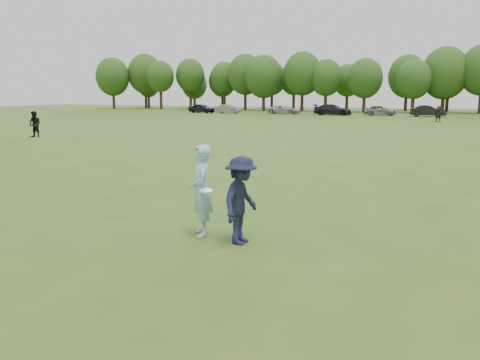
{
  "coord_description": "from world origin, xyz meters",
  "views": [
    {
      "loc": [
        3.6,
        -8.14,
        3.02
      ],
      "look_at": [
        -0.6,
        1.4,
        1.1
      ],
      "focal_mm": 35.0,
      "sensor_mm": 36.0,
      "label": 1
    }
  ],
  "objects_px": {
    "player_far_d": "(438,114)",
    "car_f": "(428,111)",
    "car_b": "(228,109)",
    "player_far_a": "(35,124)",
    "car_d": "(332,110)",
    "thrower": "(201,191)",
    "car_e": "(380,110)",
    "defender": "(241,200)",
    "car_c": "(284,110)",
    "car_a": "(202,108)"
  },
  "relations": [
    {
      "from": "player_far_d",
      "to": "car_f",
      "type": "xyz_separation_m",
      "value": [
        -1.58,
        12.35,
        -0.11
      ]
    },
    {
      "from": "car_b",
      "to": "car_f",
      "type": "bearing_deg",
      "value": -90.33
    },
    {
      "from": "player_far_a",
      "to": "car_b",
      "type": "distance_m",
      "value": 43.92
    },
    {
      "from": "car_d",
      "to": "car_f",
      "type": "bearing_deg",
      "value": -89.28
    },
    {
      "from": "thrower",
      "to": "car_d",
      "type": "xyz_separation_m",
      "value": [
        -10.51,
        59.22,
        -0.2
      ]
    },
    {
      "from": "car_d",
      "to": "car_e",
      "type": "bearing_deg",
      "value": -80.3
    },
    {
      "from": "thrower",
      "to": "car_b",
      "type": "bearing_deg",
      "value": 171.8
    },
    {
      "from": "thrower",
      "to": "car_b",
      "type": "height_order",
      "value": "thrower"
    },
    {
      "from": "defender",
      "to": "player_far_d",
      "type": "distance_m",
      "value": 47.86
    },
    {
      "from": "car_c",
      "to": "player_far_a",
      "type": "bearing_deg",
      "value": 171.4
    },
    {
      "from": "thrower",
      "to": "car_a",
      "type": "bearing_deg",
      "value": 175.41
    },
    {
      "from": "car_c",
      "to": "car_d",
      "type": "xyz_separation_m",
      "value": [
        7.77,
        -1.25,
        0.1
      ]
    },
    {
      "from": "car_a",
      "to": "car_d",
      "type": "height_order",
      "value": "car_d"
    },
    {
      "from": "player_far_d",
      "to": "car_d",
      "type": "relative_size",
      "value": 0.32
    },
    {
      "from": "defender",
      "to": "car_d",
      "type": "distance_m",
      "value": 60.5
    },
    {
      "from": "player_far_d",
      "to": "car_c",
      "type": "bearing_deg",
      "value": 155.19
    },
    {
      "from": "car_e",
      "to": "player_far_a",
      "type": "bearing_deg",
      "value": 160.99
    },
    {
      "from": "player_far_d",
      "to": "player_far_a",
      "type": "bearing_deg",
      "value": -123.7
    },
    {
      "from": "car_e",
      "to": "car_a",
      "type": "bearing_deg",
      "value": 95.95
    },
    {
      "from": "defender",
      "to": "car_f",
      "type": "height_order",
      "value": "defender"
    },
    {
      "from": "defender",
      "to": "car_b",
      "type": "distance_m",
      "value": 66.05
    },
    {
      "from": "car_b",
      "to": "car_d",
      "type": "height_order",
      "value": "car_d"
    },
    {
      "from": "car_a",
      "to": "car_d",
      "type": "xyz_separation_m",
      "value": [
        21.35,
        0.14,
        0.03
      ]
    },
    {
      "from": "car_e",
      "to": "car_c",
      "type": "bearing_deg",
      "value": 93.39
    },
    {
      "from": "thrower",
      "to": "car_a",
      "type": "distance_m",
      "value": 67.12
    },
    {
      "from": "car_a",
      "to": "car_e",
      "type": "xyz_separation_m",
      "value": [
        27.81,
        1.55,
        -0.0
      ]
    },
    {
      "from": "thrower",
      "to": "player_far_a",
      "type": "relative_size",
      "value": 1.07
    },
    {
      "from": "player_far_d",
      "to": "car_b",
      "type": "distance_m",
      "value": 33.4
    },
    {
      "from": "car_a",
      "to": "player_far_a",
      "type": "bearing_deg",
      "value": -161.93
    },
    {
      "from": "car_c",
      "to": "car_a",
      "type": "bearing_deg",
      "value": 91.9
    },
    {
      "from": "player_far_d",
      "to": "car_e",
      "type": "relative_size",
      "value": 0.4
    },
    {
      "from": "car_e",
      "to": "car_f",
      "type": "height_order",
      "value": "car_f"
    },
    {
      "from": "thrower",
      "to": "player_far_a",
      "type": "height_order",
      "value": "thrower"
    },
    {
      "from": "defender",
      "to": "player_far_a",
      "type": "bearing_deg",
      "value": 57.26
    },
    {
      "from": "thrower",
      "to": "defender",
      "type": "bearing_deg",
      "value": 47.26
    },
    {
      "from": "player_far_a",
      "to": "car_f",
      "type": "height_order",
      "value": "player_far_a"
    },
    {
      "from": "car_e",
      "to": "car_f",
      "type": "distance_m",
      "value": 6.34
    },
    {
      "from": "car_a",
      "to": "car_e",
      "type": "distance_m",
      "value": 27.86
    },
    {
      "from": "car_b",
      "to": "car_c",
      "type": "bearing_deg",
      "value": -84.98
    },
    {
      "from": "car_d",
      "to": "car_e",
      "type": "relative_size",
      "value": 1.23
    },
    {
      "from": "car_e",
      "to": "player_far_d",
      "type": "bearing_deg",
      "value": -146.05
    },
    {
      "from": "thrower",
      "to": "player_far_a",
      "type": "bearing_deg",
      "value": -158.87
    },
    {
      "from": "player_far_d",
      "to": "car_c",
      "type": "height_order",
      "value": "player_far_d"
    },
    {
      "from": "player_far_a",
      "to": "car_a",
      "type": "xyz_separation_m",
      "value": [
        -9.95,
        43.19,
        -0.17
      ]
    },
    {
      "from": "car_a",
      "to": "car_b",
      "type": "height_order",
      "value": "car_a"
    },
    {
      "from": "player_far_d",
      "to": "car_f",
      "type": "height_order",
      "value": "player_far_d"
    },
    {
      "from": "player_far_a",
      "to": "car_f",
      "type": "distance_m",
      "value": 50.26
    },
    {
      "from": "thrower",
      "to": "car_f",
      "type": "height_order",
      "value": "thrower"
    },
    {
      "from": "player_far_d",
      "to": "car_e",
      "type": "distance_m",
      "value": 15.23
    },
    {
      "from": "car_c",
      "to": "car_f",
      "type": "relative_size",
      "value": 1.06
    }
  ]
}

